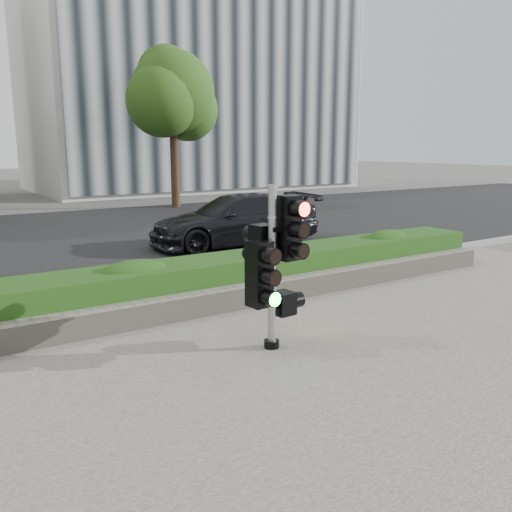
# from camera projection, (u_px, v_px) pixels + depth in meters

# --- Properties ---
(ground) EXTENTS (120.00, 120.00, 0.00)m
(ground) POSITION_uv_depth(u_px,v_px,m) (300.00, 349.00, 6.87)
(ground) COLOR #51514C
(ground) RESTS_ON ground
(sidewalk) EXTENTS (16.00, 11.00, 0.03)m
(sidewalk) POSITION_uv_depth(u_px,v_px,m) (472.00, 435.00, 4.82)
(sidewalk) COLOR #9E9389
(sidewalk) RESTS_ON ground
(road) EXTENTS (60.00, 13.00, 0.02)m
(road) POSITION_uv_depth(u_px,v_px,m) (80.00, 238.00, 15.07)
(road) COLOR black
(road) RESTS_ON ground
(curb) EXTENTS (60.00, 0.25, 0.12)m
(curb) POSITION_uv_depth(u_px,v_px,m) (189.00, 290.00, 9.44)
(curb) COLOR gray
(curb) RESTS_ON ground
(stone_wall) EXTENTS (12.00, 0.32, 0.34)m
(stone_wall) POSITION_uv_depth(u_px,v_px,m) (225.00, 299.00, 8.39)
(stone_wall) COLOR gray
(stone_wall) RESTS_ON sidewalk
(hedge) EXTENTS (12.00, 1.00, 0.68)m
(hedge) POSITION_uv_depth(u_px,v_px,m) (205.00, 280.00, 8.89)
(hedge) COLOR #337323
(hedge) RESTS_ON sidewalk
(building_right) EXTENTS (18.00, 10.00, 12.00)m
(building_right) POSITION_uv_depth(u_px,v_px,m) (190.00, 85.00, 32.05)
(building_right) COLOR #B7B7B2
(building_right) RESTS_ON ground
(tree_right) EXTENTS (4.10, 3.58, 6.53)m
(tree_right) POSITION_uv_depth(u_px,v_px,m) (172.00, 96.00, 21.66)
(tree_right) COLOR black
(tree_right) RESTS_ON ground
(traffic_signal) EXTENTS (0.72, 0.55, 2.05)m
(traffic_signal) POSITION_uv_depth(u_px,v_px,m) (272.00, 259.00, 6.67)
(traffic_signal) COLOR black
(traffic_signal) RESTS_ON sidewalk
(car_dark) EXTENTS (4.57, 2.15, 1.29)m
(car_dark) POSITION_uv_depth(u_px,v_px,m) (235.00, 220.00, 13.84)
(car_dark) COLOR black
(car_dark) RESTS_ON road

